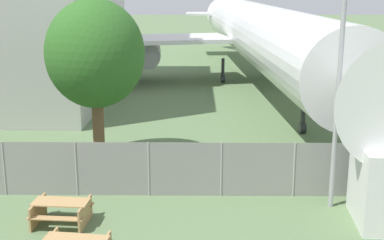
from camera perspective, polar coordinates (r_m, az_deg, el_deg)
The scene contains 5 objects.
perimeter_fence at distance 18.79m, azimuth 3.15°, elevation -5.30°, with size 56.07×0.07×1.97m.
airplane at distance 39.10m, azimuth 7.19°, elevation 9.13°, with size 38.75×47.26×11.93m.
picnic_bench_near_cabin at distance 17.33m, azimuth -13.77°, elevation -9.29°, with size 1.81×1.53×0.76m.
tree_left_of_cabin at distance 21.97m, azimuth -10.29°, elevation 6.91°, with size 4.00×4.00×6.76m.
light_mast at distance 17.56m, azimuth 15.54°, elevation 6.02°, with size 0.44×0.44×8.08m.
Camera 1 is at (-0.84, -7.84, 7.32)m, focal length 50.00 mm.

